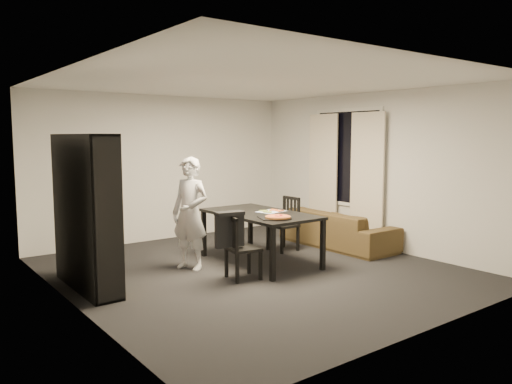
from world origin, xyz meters
TOP-DOWN VIEW (x-y plane):
  - room at (0.00, 0.00)m, footprint 5.01×5.51m
  - window_pane at (2.48, 0.60)m, footprint 0.02×1.40m
  - window_frame at (2.48, 0.60)m, footprint 0.03×1.52m
  - curtain_left at (2.40, 0.08)m, footprint 0.03×0.70m
  - curtain_right at (2.40, 1.12)m, footprint 0.03×0.70m
  - bookshelf at (-2.16, 0.60)m, footprint 0.35×1.50m
  - dining_table at (0.30, 0.30)m, footprint 1.01×1.81m
  - chair_left at (-0.46, -0.21)m, footprint 0.45×0.45m
  - chair_right at (1.18, 0.71)m, footprint 0.42×0.42m
  - draped_jacket at (-0.57, -0.19)m, footprint 0.40×0.22m
  - person at (-0.68, 0.63)m, footprint 0.58×0.68m
  - baking_tray at (0.15, -0.22)m, footprint 0.49×0.45m
  - pepperoni_pizza at (0.16, -0.29)m, footprint 0.35×0.35m
  - kitchen_towel at (0.48, 0.26)m, footprint 0.45×0.37m
  - pizza_slices at (0.48, 0.25)m, footprint 0.39×0.33m
  - sofa at (2.04, 0.39)m, footprint 0.82×2.11m

SIDE VIEW (x-z plane):
  - sofa at x=2.04m, z-range 0.00..0.62m
  - chair_left at x=-0.46m, z-range 0.06..0.90m
  - chair_right at x=1.18m, z-range 0.06..0.94m
  - dining_table at x=0.30m, z-range 0.31..1.06m
  - draped_jacket at x=-0.57m, z-range 0.46..0.93m
  - kitchen_towel at x=0.48m, z-range 0.75..0.76m
  - baking_tray at x=0.15m, z-range 0.75..0.77m
  - pizza_slices at x=0.48m, z-range 0.76..0.78m
  - pepperoni_pizza at x=0.16m, z-range 0.77..0.80m
  - person at x=-0.68m, z-range 0.00..1.59m
  - bookshelf at x=-2.16m, z-range 0.00..1.90m
  - curtain_left at x=2.40m, z-range 0.02..2.27m
  - curtain_right at x=2.40m, z-range 0.02..2.27m
  - room at x=0.00m, z-range 0.00..2.60m
  - window_pane at x=2.48m, z-range 0.70..2.30m
  - window_frame at x=2.48m, z-range 0.64..2.36m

